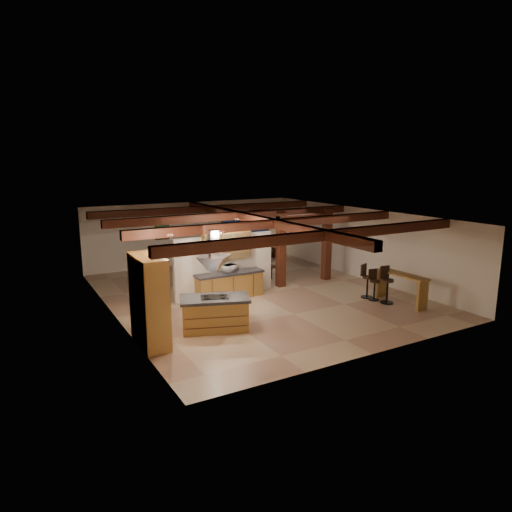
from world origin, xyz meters
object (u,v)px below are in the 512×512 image
at_px(kitchen_island, 215,313).
at_px(sofa, 257,254).
at_px(dining_table, 246,270).
at_px(bar_counter, 401,283).

height_order(kitchen_island, sofa, kitchen_island).
relative_size(dining_table, sofa, 1.03).
height_order(dining_table, sofa, dining_table).
distance_m(kitchen_island, bar_counter, 6.60).
bearing_deg(sofa, dining_table, 29.42).
xyz_separation_m(kitchen_island, dining_table, (3.52, 4.66, -0.15)).
distance_m(dining_table, bar_counter, 6.32).
relative_size(kitchen_island, sofa, 1.16).
relative_size(kitchen_island, bar_counter, 1.10).
bearing_deg(dining_table, sofa, 50.12).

